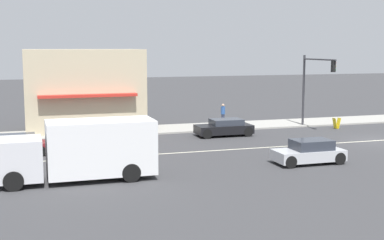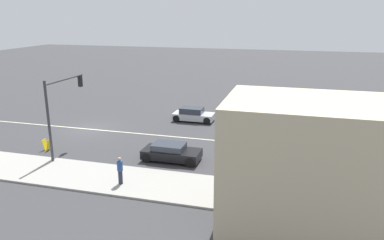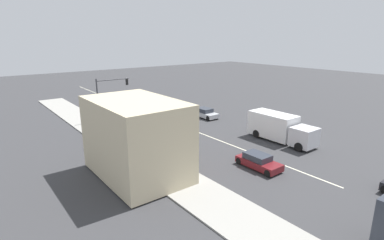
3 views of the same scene
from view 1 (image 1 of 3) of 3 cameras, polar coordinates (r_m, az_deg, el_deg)
ground_plane at (r=31.58m, az=-8.03°, el=-3.89°), size 160.00×160.00×0.00m
sidewalk_right at (r=40.27m, az=-10.87°, el=-1.34°), size 4.00×73.00×0.12m
lane_marking_center at (r=38.77m, az=19.23°, el=-2.07°), size 0.16×60.00×0.01m
building_corner_store at (r=41.82m, az=-11.51°, el=3.25°), size 6.30×8.73×6.06m
traffic_signal_main at (r=42.53m, az=12.80°, el=4.29°), size 4.59×0.34×5.60m
pedestrian at (r=43.26m, az=3.32°, el=0.68°), size 0.34×0.34×1.69m
warning_aframe_sign at (r=43.37m, az=15.16°, el=-0.33°), size 0.45×0.53×0.84m
delivery_truck at (r=26.10m, az=-11.64°, el=-3.16°), size 2.44×7.50×2.87m
sedan_maroon at (r=33.22m, az=-18.49°, el=-2.60°), size 1.73×3.93×1.24m
suv_black at (r=38.49m, az=3.47°, el=-0.81°), size 1.84×4.03×1.22m
sedan_silver at (r=30.06m, az=12.38°, el=-3.37°), size 1.77×3.85×1.32m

